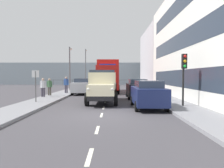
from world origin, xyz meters
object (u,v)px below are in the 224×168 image
at_px(truck_vintage_cream, 102,87).
at_px(pedestrian_couple_a, 49,85).
at_px(lorry_cargo_red, 108,75).
at_px(car_black_kerbside_1, 137,88).
at_px(car_silver_oppositeside_0, 83,86).
at_px(street_sign, 36,80).
at_px(pedestrian_strolling, 66,83).
at_px(car_navy_kerbside_near, 148,94).
at_px(traffic_light_near, 184,68).
at_px(lamp_post_promenade, 70,64).
at_px(pedestrian_with_bag, 43,86).
at_px(lamp_post_far, 86,64).

xyz_separation_m(truck_vintage_cream, pedestrian_couple_a, (5.30, -4.34, -0.08)).
height_order(lorry_cargo_red, car_black_kerbside_1, lorry_cargo_red).
bearing_deg(pedestrian_couple_a, lorry_cargo_red, -135.61).
height_order(car_silver_oppositeside_0, street_sign, street_sign).
bearing_deg(pedestrian_strolling, street_sign, 86.76).
bearing_deg(car_navy_kerbside_near, truck_vintage_cream, -36.88).
bearing_deg(traffic_light_near, car_silver_oppositeside_0, -50.79).
bearing_deg(lamp_post_promenade, car_navy_kerbside_near, 120.26).
distance_m(pedestrian_couple_a, traffic_light_near, 12.45).
bearing_deg(pedestrian_with_bag, pedestrian_strolling, -105.33).
height_order(truck_vintage_cream, lamp_post_promenade, lamp_post_promenade).
bearing_deg(lorry_cargo_red, truck_vintage_cream, 88.88).
xyz_separation_m(lorry_cargo_red, lamp_post_far, (4.68, -13.86, 2.20)).
xyz_separation_m(lorry_cargo_red, traffic_light_near, (-4.95, 12.02, 0.40)).
bearing_deg(car_navy_kerbside_near, pedestrian_couple_a, -38.48).
relative_size(car_black_kerbside_1, lamp_post_promenade, 0.72).
bearing_deg(car_silver_oppositeside_0, traffic_light_near, 129.21).
height_order(lorry_cargo_red, traffic_light_near, lorry_cargo_red).
bearing_deg(street_sign, lamp_post_promenade, -89.71).
bearing_deg(street_sign, car_silver_oppositeside_0, -105.97).
bearing_deg(lamp_post_promenade, pedestrian_strolling, 96.51).
xyz_separation_m(pedestrian_strolling, lamp_post_promenade, (0.47, -4.15, 2.34)).
distance_m(pedestrian_couple_a, pedestrian_strolling, 2.73).
xyz_separation_m(truck_vintage_cream, lorry_cargo_red, (-0.19, -9.72, 0.90)).
height_order(lorry_cargo_red, pedestrian_strolling, lorry_cargo_red).
relative_size(truck_vintage_cream, street_sign, 2.51).
height_order(truck_vintage_cream, car_navy_kerbside_near, truck_vintage_cream).
bearing_deg(pedestrian_with_bag, street_sign, 101.40).
bearing_deg(lamp_post_far, car_silver_oppositeside_0, 96.70).
distance_m(car_silver_oppositeside_0, traffic_light_near, 12.27).
xyz_separation_m(truck_vintage_cream, car_navy_kerbside_near, (-2.94, 2.21, -0.28)).
relative_size(truck_vintage_cream, lamp_post_promenade, 1.01).
bearing_deg(car_silver_oppositeside_0, truck_vintage_cream, 109.72).
bearing_deg(pedestrian_strolling, car_black_kerbside_1, 153.04).
bearing_deg(car_navy_kerbside_near, lamp_post_far, -73.93).
bearing_deg(car_navy_kerbside_near, lorry_cargo_red, -77.00).
xyz_separation_m(car_navy_kerbside_near, traffic_light_near, (-2.19, 0.09, 1.58)).
xyz_separation_m(truck_vintage_cream, traffic_light_near, (-5.14, 2.30, 1.29)).
height_order(truck_vintage_cream, traffic_light_near, traffic_light_near).
relative_size(car_silver_oppositeside_0, pedestrian_couple_a, 2.62).
xyz_separation_m(truck_vintage_cream, car_black_kerbside_1, (-2.94, -3.20, -0.28)).
bearing_deg(street_sign, lamp_post_far, -90.58).
xyz_separation_m(car_black_kerbside_1, pedestrian_with_bag, (8.35, 0.30, 0.23)).
xyz_separation_m(car_navy_kerbside_near, lamp_post_far, (7.43, -25.78, 3.38)).
bearing_deg(truck_vintage_cream, car_silver_oppositeside_0, -70.28).
distance_m(car_silver_oppositeside_0, street_sign, 7.94).
xyz_separation_m(pedestrian_with_bag, pedestrian_strolling, (-1.09, -3.99, 0.07)).
distance_m(car_silver_oppositeside_0, lamp_post_promenade, 5.22).
distance_m(pedestrian_with_bag, street_sign, 3.48).
bearing_deg(car_silver_oppositeside_0, pedestrian_with_bag, 56.03).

